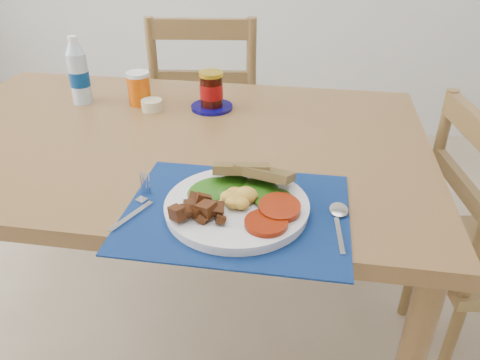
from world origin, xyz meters
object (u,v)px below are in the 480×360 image
at_px(juice_glass, 139,89).
at_px(jam_on_saucer, 211,93).
at_px(chair_far, 207,103).
at_px(breakfast_plate, 234,204).
at_px(water_bottle, 79,74).

distance_m(juice_glass, jam_on_saucer, 0.23).
xyz_separation_m(chair_far, breakfast_plate, (0.29, -1.01, 0.19)).
bearing_deg(breakfast_plate, jam_on_saucer, 107.59).
xyz_separation_m(chair_far, jam_on_saucer, (0.13, -0.46, 0.22)).
height_order(breakfast_plate, water_bottle, water_bottle).
distance_m(breakfast_plate, juice_glass, 0.67).
distance_m(chair_far, breakfast_plate, 1.07).
bearing_deg(water_bottle, juice_glass, 4.71).
relative_size(breakfast_plate, juice_glass, 3.00).
relative_size(chair_far, breakfast_plate, 3.98).
bearing_deg(jam_on_saucer, chair_far, 105.52).
relative_size(chair_far, jam_on_saucer, 8.99).
distance_m(breakfast_plate, jam_on_saucer, 0.57).
relative_size(water_bottle, juice_glass, 2.16).
bearing_deg(jam_on_saucer, juice_glass, -179.95).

